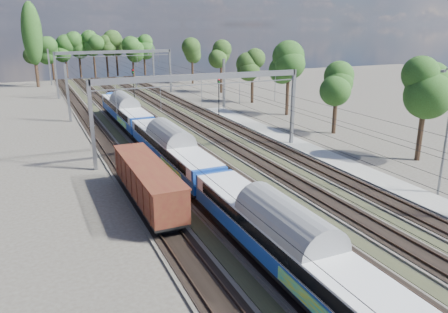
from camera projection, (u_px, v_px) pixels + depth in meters
name	position (u px, v px, depth m)	size (l,w,h in m)	color
ground	(419.00, 312.00, 22.09)	(220.00, 220.00, 0.00)	#47423A
track_bed	(164.00, 127.00, 61.36)	(21.00, 130.00, 0.34)	#47423A
platform	(349.00, 167.00, 44.21)	(3.00, 70.00, 0.30)	gray
catenary	(149.00, 76.00, 66.38)	(25.65, 130.00, 9.00)	slate
tree_belt	(144.00, 53.00, 99.62)	(39.98, 102.16, 11.09)	black
poplar	(32.00, 34.00, 98.55)	(4.40, 4.40, 19.04)	black
emu_train	(172.00, 145.00, 42.86)	(3.06, 64.73, 4.48)	black
freight_boxcar	(147.00, 181.00, 34.51)	(2.72, 13.14, 3.39)	black
worker	(153.00, 122.00, 61.36)	(0.65, 0.42, 1.77)	black
signal_near	(134.00, 83.00, 77.56)	(0.46, 0.42, 6.47)	black
signal_far	(219.00, 93.00, 68.32)	(0.38, 0.34, 5.95)	black
lamp_post	(447.00, 128.00, 35.36)	(1.83, 0.65, 10.92)	slate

